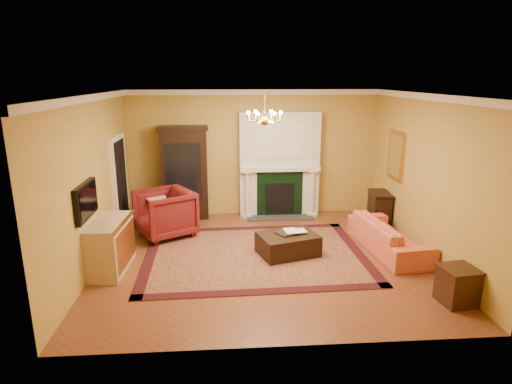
{
  "coord_description": "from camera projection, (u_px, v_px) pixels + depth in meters",
  "views": [
    {
      "loc": [
        -0.69,
        -7.4,
        3.28
      ],
      "look_at": [
        -0.13,
        0.3,
        1.2
      ],
      "focal_mm": 30.0,
      "sensor_mm": 36.0,
      "label": 1
    }
  ],
  "objects": [
    {
      "name": "fireplace",
      "position": [
        279.0,
        167.0,
        10.24
      ],
      "size": [
        1.9,
        0.7,
        2.5
      ],
      "color": "silver",
      "rests_on": "wall_back"
    },
    {
      "name": "crown_molding",
      "position": [
        260.0,
        95.0,
        8.19
      ],
      "size": [
        6.0,
        5.5,
        0.12
      ],
      "color": "white",
      "rests_on": "ceiling"
    },
    {
      "name": "chandelier",
      "position": [
        265.0,
        117.0,
        7.35
      ],
      "size": [
        0.63,
        0.55,
        0.53
      ],
      "color": "gold",
      "rests_on": "ceiling"
    },
    {
      "name": "gilt_mirror",
      "position": [
        396.0,
        156.0,
        9.16
      ],
      "size": [
        0.06,
        0.76,
        1.05
      ],
      "color": "#C88833",
      "rests_on": "wall_right"
    },
    {
      "name": "wingback_armchair",
      "position": [
        165.0,
        211.0,
        9.0
      ],
      "size": [
        1.4,
        1.42,
        1.1
      ],
      "primitive_type": "imported",
      "rotation": [
        0.0,
        0.0,
        -1.04
      ],
      "color": "maroon",
      "rests_on": "floor"
    },
    {
      "name": "topiary_left",
      "position": [
        254.0,
        157.0,
        10.09
      ],
      "size": [
        0.16,
        0.16,
        0.42
      ],
      "color": "gray",
      "rests_on": "fireplace"
    },
    {
      "name": "coral_sofa",
      "position": [
        389.0,
        231.0,
        8.25
      ],
      "size": [
        0.85,
        2.16,
        0.82
      ],
      "primitive_type": "imported",
      "rotation": [
        0.0,
        0.0,
        1.69
      ],
      "color": "#E46D48",
      "rests_on": "floor"
    },
    {
      "name": "floor",
      "position": [
        264.0,
        258.0,
        8.04
      ],
      "size": [
        6.0,
        5.5,
        0.02
      ],
      "primitive_type": "cube",
      "color": "brown",
      "rests_on": "ground"
    },
    {
      "name": "wall_back",
      "position": [
        254.0,
        153.0,
        10.3
      ],
      "size": [
        6.0,
        0.02,
        3.0
      ],
      "primitive_type": "cube",
      "color": "#B0913F",
      "rests_on": "floor"
    },
    {
      "name": "console_table",
      "position": [
        379.0,
        209.0,
        9.71
      ],
      "size": [
        0.44,
        0.7,
        0.74
      ],
      "primitive_type": "cube",
      "rotation": [
        0.0,
        0.0,
        -0.08
      ],
      "color": "black",
      "rests_on": "floor"
    },
    {
      "name": "oriental_rug",
      "position": [
        255.0,
        255.0,
        8.14
      ],
      "size": [
        4.24,
        3.23,
        0.02
      ],
      "primitive_type": "cube",
      "rotation": [
        0.0,
        0.0,
        0.03
      ],
      "color": "#4D1110",
      "rests_on": "floor"
    },
    {
      "name": "ottoman_tray",
      "position": [
        288.0,
        233.0,
        8.11
      ],
      "size": [
        0.51,
        0.48,
        0.03
      ],
      "primitive_type": "cube",
      "rotation": [
        0.0,
        0.0,
        0.51
      ],
      "color": "black",
      "rests_on": "leather_ottoman"
    },
    {
      "name": "tv_panel",
      "position": [
        86.0,
        201.0,
        6.9
      ],
      "size": [
        0.09,
        0.95,
        0.58
      ],
      "color": "black",
      "rests_on": "wall_left"
    },
    {
      "name": "end_table",
      "position": [
        457.0,
        286.0,
        6.35
      ],
      "size": [
        0.52,
        0.52,
        0.54
      ],
      "primitive_type": "cube",
      "rotation": [
        0.0,
        0.0,
        0.13
      ],
      "color": "#371C0F",
      "rests_on": "floor"
    },
    {
      "name": "topiary_right",
      "position": [
        310.0,
        155.0,
        10.17
      ],
      "size": [
        0.18,
        0.18,
        0.47
      ],
      "color": "gray",
      "rests_on": "fireplace"
    },
    {
      "name": "wall_front",
      "position": [
        286.0,
        235.0,
        4.98
      ],
      "size": [
        6.0,
        0.02,
        3.0
      ],
      "primitive_type": "cube",
      "color": "#B0913F",
      "rests_on": "floor"
    },
    {
      "name": "pedestal_table",
      "position": [
        157.0,
        211.0,
        9.35
      ],
      "size": [
        0.43,
        0.43,
        0.76
      ],
      "color": "black",
      "rests_on": "floor"
    },
    {
      "name": "wall_left",
      "position": [
        92.0,
        183.0,
        7.43
      ],
      "size": [
        0.02,
        5.5,
        3.0
      ],
      "primitive_type": "cube",
      "color": "#B0913F",
      "rests_on": "floor"
    },
    {
      "name": "china_cabinet",
      "position": [
        184.0,
        175.0,
        10.04
      ],
      "size": [
        1.09,
        0.58,
        2.1
      ],
      "primitive_type": "cube",
      "rotation": [
        0.0,
        0.0,
        0.09
      ],
      "color": "black",
      "rests_on": "floor"
    },
    {
      "name": "leather_ottoman",
      "position": [
        288.0,
        244.0,
        8.11
      ],
      "size": [
        1.24,
        1.05,
        0.4
      ],
      "primitive_type": "cube",
      "rotation": [
        0.0,
        0.0,
        0.3
      ],
      "color": "black",
      "rests_on": "oriental_rug"
    },
    {
      "name": "ceiling",
      "position": [
        265.0,
        93.0,
        7.25
      ],
      "size": [
        6.0,
        5.5,
        0.02
      ],
      "primitive_type": "cube",
      "color": "white",
      "rests_on": "wall_back"
    },
    {
      "name": "book_a",
      "position": [
        285.0,
        224.0,
        8.04
      ],
      "size": [
        0.24,
        0.06,
        0.32
      ],
      "primitive_type": "imported",
      "rotation": [
        0.0,
        0.0,
        0.13
      ],
      "color": "gray",
      "rests_on": "ottoman_tray"
    },
    {
      "name": "doorway",
      "position": [
        120.0,
        184.0,
        9.19
      ],
      "size": [
        0.08,
        1.05,
        2.1
      ],
      "color": "silver",
      "rests_on": "wall_left"
    },
    {
      "name": "commode",
      "position": [
        109.0,
        246.0,
        7.43
      ],
      "size": [
        0.63,
        1.23,
        0.9
      ],
      "primitive_type": "cube",
      "rotation": [
        0.0,
        0.0,
        -0.05
      ],
      "color": "tan",
      "rests_on": "floor"
    },
    {
      "name": "book_b",
      "position": [
        296.0,
        225.0,
        8.09
      ],
      "size": [
        0.19,
        0.05,
        0.26
      ],
      "primitive_type": "imported",
      "rotation": [
        0.0,
        0.0,
        0.18
      ],
      "color": "gray",
      "rests_on": "ottoman_tray"
    },
    {
      "name": "wall_right",
      "position": [
        427.0,
        177.0,
        7.85
      ],
      "size": [
        0.02,
        5.5,
        3.0
      ],
      "primitive_type": "cube",
      "color": "#B0913F",
      "rests_on": "floor"
    }
  ]
}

